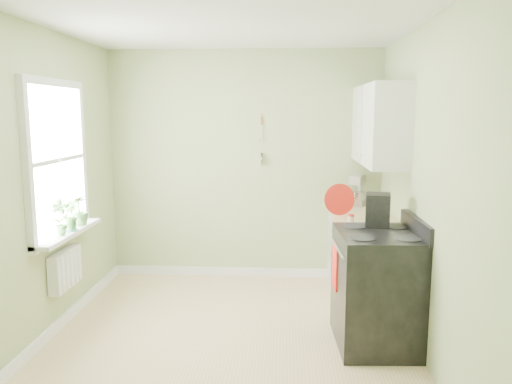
# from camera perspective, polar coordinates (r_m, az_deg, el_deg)

# --- Properties ---
(floor) EXTENTS (3.20, 3.60, 0.02)m
(floor) POSITION_cam_1_polar(r_m,az_deg,el_deg) (4.55, -3.12, -16.82)
(floor) COLOR tan
(floor) RESTS_ON ground
(ceiling) EXTENTS (3.20, 3.60, 0.02)m
(ceiling) POSITION_cam_1_polar(r_m,az_deg,el_deg) (4.16, -3.46, 19.25)
(ceiling) COLOR white
(ceiling) RESTS_ON wall_back
(wall_back) EXTENTS (3.20, 0.02, 2.70)m
(wall_back) POSITION_cam_1_polar(r_m,az_deg,el_deg) (5.93, -1.29, 3.01)
(wall_back) COLOR #A8B77D
(wall_back) RESTS_ON floor
(wall_left) EXTENTS (0.02, 3.60, 2.70)m
(wall_left) POSITION_cam_1_polar(r_m,az_deg,el_deg) (4.61, -23.60, 0.52)
(wall_left) COLOR #A8B77D
(wall_left) RESTS_ON floor
(wall_right) EXTENTS (0.02, 3.60, 2.70)m
(wall_right) POSITION_cam_1_polar(r_m,az_deg,el_deg) (4.27, 18.74, 0.18)
(wall_right) COLOR #A8B77D
(wall_right) RESTS_ON floor
(base_cabinets) EXTENTS (0.60, 1.60, 0.87)m
(base_cabinets) POSITION_cam_1_polar(r_m,az_deg,el_deg) (5.36, 12.17, -7.84)
(base_cabinets) COLOR white
(base_cabinets) RESTS_ON floor
(countertop) EXTENTS (0.64, 1.60, 0.04)m
(countertop) POSITION_cam_1_polar(r_m,az_deg,el_deg) (5.24, 12.22, -3.08)
(countertop) COLOR beige
(countertop) RESTS_ON base_cabinets
(upper_cabinets) EXTENTS (0.35, 1.40, 0.80)m
(upper_cabinets) POSITION_cam_1_polar(r_m,az_deg,el_deg) (5.25, 13.87, 7.45)
(upper_cabinets) COLOR white
(upper_cabinets) RESTS_ON wall_right
(window) EXTENTS (0.06, 1.14, 1.44)m
(window) POSITION_cam_1_polar(r_m,az_deg,el_deg) (4.84, -21.87, 3.39)
(window) COLOR white
(window) RESTS_ON wall_left
(window_sill) EXTENTS (0.18, 1.14, 0.04)m
(window_sill) POSITION_cam_1_polar(r_m,az_deg,el_deg) (4.91, -20.64, -4.39)
(window_sill) COLOR white
(window_sill) RESTS_ON wall_left
(radiator) EXTENTS (0.12, 0.50, 0.35)m
(radiator) POSITION_cam_1_polar(r_m,az_deg,el_deg) (4.97, -20.98, -8.21)
(radiator) COLOR white
(radiator) RESTS_ON wall_left
(wall_utensils) EXTENTS (0.02, 0.14, 0.58)m
(wall_utensils) POSITION_cam_1_polar(r_m,az_deg,el_deg) (5.86, 0.64, 5.05)
(wall_utensils) COLOR beige
(wall_utensils) RESTS_ON wall_back
(stove) EXTENTS (0.74, 0.83, 1.11)m
(stove) POSITION_cam_1_polar(r_m,az_deg,el_deg) (4.44, 13.80, -10.59)
(stove) COLOR black
(stove) RESTS_ON floor
(stand_mixer) EXTENTS (0.29, 0.35, 0.38)m
(stand_mixer) POSITION_cam_1_polar(r_m,az_deg,el_deg) (5.93, 11.54, 0.14)
(stand_mixer) COLOR #B2B2B7
(stand_mixer) RESTS_ON countertop
(kettle) EXTENTS (0.19, 0.11, 0.19)m
(kettle) POSITION_cam_1_polar(r_m,az_deg,el_deg) (5.64, 9.49, -0.96)
(kettle) COLOR silver
(kettle) RESTS_ON countertop
(coffee_maker) EXTENTS (0.24, 0.26, 0.36)m
(coffee_maker) POSITION_cam_1_polar(r_m,az_deg,el_deg) (4.53, 13.69, -2.57)
(coffee_maker) COLOR black
(coffee_maker) RESTS_ON countertop
(red_tray) EXTENTS (0.34, 0.14, 0.33)m
(red_tray) POSITION_cam_1_polar(r_m,az_deg,el_deg) (5.29, 9.53, -0.84)
(red_tray) COLOR #B21D14
(red_tray) RESTS_ON countertop
(jar) EXTENTS (0.07, 0.07, 0.07)m
(jar) POSITION_cam_1_polar(r_m,az_deg,el_deg) (4.99, 10.80, -2.98)
(jar) COLOR beige
(jar) RESTS_ON countertop
(plant_a) EXTENTS (0.21, 0.18, 0.33)m
(plant_a) POSITION_cam_1_polar(r_m,az_deg,el_deg) (4.72, -21.50, -2.71)
(plant_a) COLOR #437335
(plant_a) RESTS_ON window_sill
(plant_b) EXTENTS (0.19, 0.19, 0.27)m
(plant_b) POSITION_cam_1_polar(r_m,az_deg,el_deg) (4.90, -20.51, -2.54)
(plant_b) COLOR #437335
(plant_b) RESTS_ON window_sill
(plant_c) EXTENTS (0.22, 0.22, 0.29)m
(plant_c) POSITION_cam_1_polar(r_m,az_deg,el_deg) (5.10, -19.51, -1.97)
(plant_c) COLOR #437335
(plant_c) RESTS_ON window_sill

